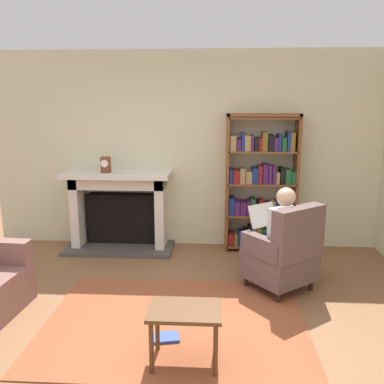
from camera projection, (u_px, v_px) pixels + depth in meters
name	position (u px, v px, depth m)	size (l,w,h in m)	color
ground	(172.00, 341.00, 3.51)	(14.00, 14.00, 0.00)	brown
back_wall	(191.00, 150.00, 5.71)	(5.60, 0.10, 2.70)	beige
area_rug	(175.00, 322.00, 3.80)	(2.40, 1.80, 0.01)	brown
fireplace	(120.00, 207.00, 5.69)	(1.48, 0.64, 1.09)	#4C4742
mantel_clock	(106.00, 165.00, 5.47)	(0.14, 0.14, 0.21)	brown
bookshelf	(261.00, 185.00, 5.53)	(0.96, 0.32, 1.87)	brown
armchair_reading	(284.00, 253.00, 4.37)	(0.89, 0.88, 0.97)	#331E14
seated_reader	(277.00, 233.00, 4.42)	(0.57, 0.59, 1.14)	silver
side_table	(185.00, 317.00, 3.13)	(0.56, 0.39, 0.46)	brown
scattered_books	(192.00, 322.00, 3.76)	(0.55, 0.65, 0.04)	#334CA5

